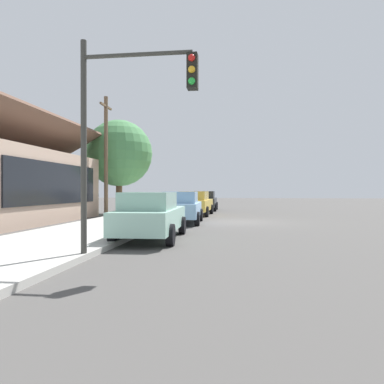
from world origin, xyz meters
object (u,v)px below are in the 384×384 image
(utility_pole_wooden, at_px, (106,154))
(fire_hydrant_red, at_px, (163,211))
(car_seafoam, at_px, (151,215))
(traffic_light_main, at_px, (127,111))
(car_mustard, at_px, (195,203))
(shade_tree, at_px, (119,154))
(car_charcoal, at_px, (205,201))
(car_skyblue, at_px, (182,207))

(utility_pole_wooden, distance_m, fire_hydrant_red, 5.56)
(car_seafoam, distance_m, traffic_light_main, 4.57)
(car_mustard, height_order, utility_pole_wooden, utility_pole_wooden)
(shade_tree, height_order, traffic_light_main, shade_tree)
(car_charcoal, height_order, shade_tree, shade_tree)
(car_seafoam, bearing_deg, car_skyblue, -2.83)
(car_skyblue, relative_size, traffic_light_main, 0.84)
(car_charcoal, distance_m, fire_hydrant_red, 9.83)
(fire_hydrant_red, bearing_deg, traffic_light_main, -171.92)
(car_seafoam, xyz_separation_m, traffic_light_main, (-3.69, -0.34, 2.68))
(car_skyblue, relative_size, car_mustard, 0.90)
(car_seafoam, relative_size, car_charcoal, 1.03)
(car_skyblue, distance_m, shade_tree, 9.20)
(car_skyblue, bearing_deg, shade_tree, 37.30)
(car_charcoal, bearing_deg, car_skyblue, 178.37)
(shade_tree, relative_size, utility_pole_wooden, 0.88)
(car_seafoam, height_order, car_mustard, same)
(car_seafoam, distance_m, car_charcoal, 17.71)
(car_mustard, xyz_separation_m, utility_pole_wooden, (-2.10, 5.34, 3.11))
(car_charcoal, height_order, utility_pole_wooden, utility_pole_wooden)
(car_mustard, bearing_deg, car_seafoam, -178.71)
(shade_tree, bearing_deg, fire_hydrant_red, -138.03)
(car_mustard, xyz_separation_m, traffic_light_main, (-15.57, -0.32, 2.67))
(car_skyblue, height_order, utility_pole_wooden, utility_pole_wooden)
(fire_hydrant_red, bearing_deg, car_seafoam, -170.65)
(car_seafoam, height_order, car_charcoal, same)
(car_skyblue, relative_size, car_charcoal, 0.94)
(car_mustard, bearing_deg, fire_hydrant_red, 162.36)
(car_charcoal, bearing_deg, car_mustard, 177.70)
(car_mustard, distance_m, car_charcoal, 5.83)
(car_seafoam, xyz_separation_m, fire_hydrant_red, (7.99, 1.32, -0.32))
(car_charcoal, height_order, fire_hydrant_red, car_charcoal)
(car_mustard, height_order, car_charcoal, same)
(car_mustard, relative_size, car_charcoal, 1.05)
(traffic_light_main, bearing_deg, car_mustard, 1.17)
(car_seafoam, xyz_separation_m, car_skyblue, (6.03, -0.06, -0.00))
(car_seafoam, bearing_deg, utility_pole_wooden, 26.26)
(car_skyblue, xyz_separation_m, car_mustard, (5.85, 0.03, 0.00))
(traffic_light_main, relative_size, utility_pole_wooden, 0.69)
(car_mustard, distance_m, fire_hydrant_red, 4.12)
(car_seafoam, relative_size, shade_tree, 0.73)
(car_charcoal, distance_m, utility_pole_wooden, 10.11)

